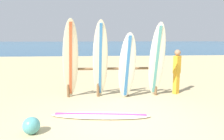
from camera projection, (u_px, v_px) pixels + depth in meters
name	position (u px, v px, depth m)	size (l,w,h in m)	color
ground_plane	(120.00, 125.00, 4.78)	(120.00, 120.00, 0.00)	tan
ocean_water	(97.00, 44.00, 61.90)	(120.00, 80.00, 0.01)	#1E5984
surfboard_rack	(113.00, 76.00, 7.06)	(3.09, 0.09, 1.10)	brown
surfboard_leaning_far_left	(70.00, 60.00, 6.59)	(0.66, 0.98, 2.55)	beige
surfboard_leaning_left	(100.00, 60.00, 6.67)	(0.53, 0.89, 2.52)	beige
surfboard_leaning_center_left	(127.00, 67.00, 6.62)	(0.64, 0.64, 2.14)	silver
surfboard_leaning_center	(157.00, 62.00, 6.68)	(0.61, 1.19, 2.44)	white
surfboard_lying_on_sand	(100.00, 115.00, 5.30)	(2.56, 0.82, 0.08)	beige
beachgoer_standing	(177.00, 70.00, 7.35)	(0.30, 0.28, 1.57)	gold
small_boat_offshore	(71.00, 49.00, 30.94)	(1.94, 2.39, 0.71)	#333842
beach_ball	(31.00, 126.00, 4.34)	(0.36, 0.36, 0.36)	teal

